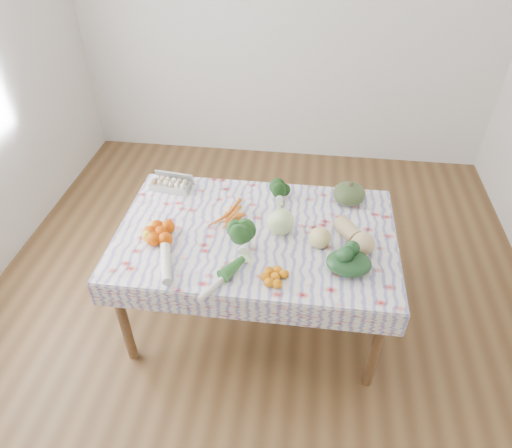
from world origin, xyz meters
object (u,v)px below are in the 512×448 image
butternut_squash (355,235)px  grapefruit (320,238)px  kabocha_squash (349,193)px  dining_table (256,242)px  cabbage (281,222)px  egg_carton (170,185)px

butternut_squash → grapefruit: (-0.20, -0.05, -0.00)m
kabocha_squash → grapefruit: 0.49m
dining_table → grapefruit: grapefruit is taller
kabocha_squash → cabbage: cabbage is taller
egg_carton → cabbage: bearing=-17.2°
grapefruit → egg_carton: bearing=156.4°
kabocha_squash → grapefruit: size_ratio=1.63×
cabbage → dining_table: bearing=-174.9°
butternut_squash → grapefruit: 0.20m
egg_carton → grapefruit: bearing=-16.8°
grapefruit → kabocha_squash: bearing=68.8°
dining_table → cabbage: bearing=5.1°
cabbage → grapefruit: cabbage is taller
dining_table → cabbage: (0.15, 0.01, 0.16)m
kabocha_squash → butternut_squash: 0.40m
egg_carton → grapefruit: 1.09m
kabocha_squash → egg_carton: bearing=-179.2°
kabocha_squash → dining_table: bearing=-146.1°
kabocha_squash → butternut_squash: size_ratio=0.71×
dining_table → kabocha_squash: (0.55, 0.37, 0.15)m
grapefruit → cabbage: bearing=157.8°
egg_carton → grapefruit: grapefruit is taller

